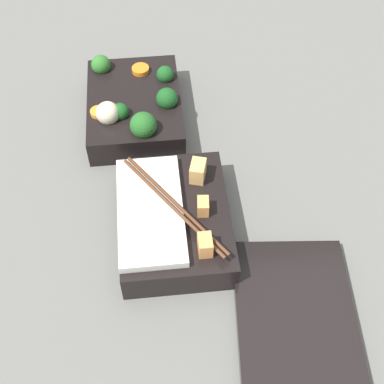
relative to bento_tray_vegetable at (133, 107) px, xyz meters
name	(u,v)px	position (x,y,z in m)	size (l,w,h in m)	color
ground_plane	(154,175)	(0.13, 0.03, -0.03)	(3.00, 3.00, 0.00)	slate
bento_tray_vegetable	(133,107)	(0.00, 0.00, 0.00)	(0.21, 0.15, 0.08)	black
bento_tray_rice	(170,219)	(0.24, 0.04, 0.00)	(0.21, 0.15, 0.08)	black
bento_lid	(292,312)	(0.38, 0.19, -0.02)	(0.20, 0.15, 0.02)	black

